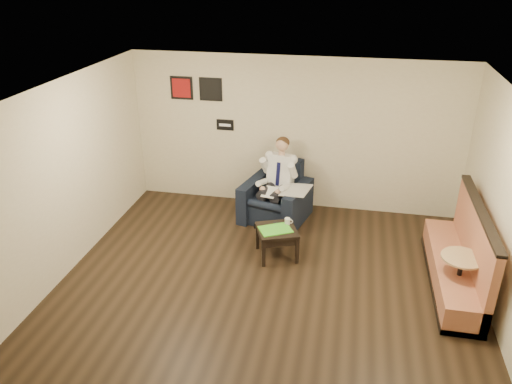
% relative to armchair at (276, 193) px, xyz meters
% --- Properties ---
extents(ground, '(6.00, 6.00, 0.00)m').
position_rel_armchair_xyz_m(ground, '(0.23, -2.34, -0.51)').
color(ground, black).
rests_on(ground, ground).
extents(wall_back, '(6.00, 0.02, 2.80)m').
position_rel_armchair_xyz_m(wall_back, '(0.23, 0.66, 0.89)').
color(wall_back, beige).
rests_on(wall_back, ground).
extents(wall_left, '(0.02, 6.00, 2.80)m').
position_rel_armchair_xyz_m(wall_left, '(-2.77, -2.34, 0.89)').
color(wall_left, beige).
rests_on(wall_left, ground).
extents(ceiling, '(6.00, 6.00, 0.02)m').
position_rel_armchair_xyz_m(ceiling, '(0.23, -2.34, 2.29)').
color(ceiling, white).
rests_on(ceiling, wall_back).
extents(seating_sign, '(0.32, 0.02, 0.20)m').
position_rel_armchair_xyz_m(seating_sign, '(-1.07, 0.65, 0.99)').
color(seating_sign, black).
rests_on(seating_sign, wall_back).
extents(art_print_left, '(0.42, 0.03, 0.42)m').
position_rel_armchair_xyz_m(art_print_left, '(-1.87, 0.65, 1.64)').
color(art_print_left, '#9E1313').
rests_on(art_print_left, wall_back).
extents(art_print_right, '(0.42, 0.03, 0.42)m').
position_rel_armchair_xyz_m(art_print_right, '(-1.32, 0.65, 1.64)').
color(art_print_right, black).
rests_on(art_print_right, wall_back).
extents(armchair, '(1.29, 1.29, 1.03)m').
position_rel_armchair_xyz_m(armchair, '(0.00, 0.00, 0.00)').
color(armchair, black).
rests_on(armchair, ground).
extents(seated_man, '(0.90, 1.14, 1.41)m').
position_rel_armchair_xyz_m(seated_man, '(-0.03, -0.13, 0.19)').
color(seated_man, white).
rests_on(seated_man, armchair).
extents(lap_papers, '(0.29, 0.37, 0.01)m').
position_rel_armchair_xyz_m(lap_papers, '(-0.06, -0.24, 0.12)').
color(lap_papers, white).
rests_on(lap_papers, seated_man).
extents(newspaper, '(0.55, 0.63, 0.01)m').
position_rel_armchair_xyz_m(newspaper, '(0.39, -0.21, 0.19)').
color(newspaper, silver).
rests_on(newspaper, armchair).
extents(side_table, '(0.76, 0.76, 0.48)m').
position_rel_armchair_xyz_m(side_table, '(0.23, -1.23, -0.27)').
color(side_table, black).
rests_on(side_table, ground).
extents(green_folder, '(0.59, 0.54, 0.01)m').
position_rel_armchair_xyz_m(green_folder, '(0.21, -1.26, -0.02)').
color(green_folder, '#50D72B').
rests_on(green_folder, side_table).
extents(coffee_mug, '(0.11, 0.11, 0.10)m').
position_rel_armchair_xyz_m(coffee_mug, '(0.36, -1.04, 0.02)').
color(coffee_mug, white).
rests_on(coffee_mug, side_table).
extents(smartphone, '(0.16, 0.10, 0.01)m').
position_rel_armchair_xyz_m(smartphone, '(0.22, -1.05, -0.03)').
color(smartphone, black).
rests_on(smartphone, side_table).
extents(banquette, '(0.57, 2.37, 1.21)m').
position_rel_armchair_xyz_m(banquette, '(2.82, -1.47, 0.09)').
color(banquette, '#AF6343').
rests_on(banquette, ground).
extents(cafe_table, '(0.58, 0.58, 0.69)m').
position_rel_armchair_xyz_m(cafe_table, '(2.83, -1.86, -0.17)').
color(cafe_table, tan).
rests_on(cafe_table, ground).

